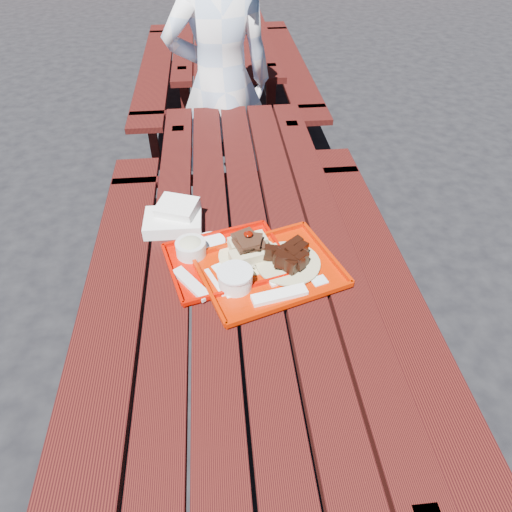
% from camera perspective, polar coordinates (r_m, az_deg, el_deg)
% --- Properties ---
extents(ground, '(60.00, 60.00, 0.00)m').
position_cam_1_polar(ground, '(2.24, -0.38, -13.19)').
color(ground, black).
rests_on(ground, ground).
extents(picnic_table_near, '(1.41, 2.40, 0.75)m').
position_cam_1_polar(picnic_table_near, '(1.81, -0.46, -2.97)').
color(picnic_table_near, '#42110C').
rests_on(picnic_table_near, ground).
extents(picnic_table_far, '(1.41, 2.40, 0.75)m').
position_cam_1_polar(picnic_table_far, '(4.27, -4.23, 24.40)').
color(picnic_table_far, '#42110C').
rests_on(picnic_table_far, ground).
extents(near_tray, '(0.47, 0.40, 0.13)m').
position_cam_1_polar(near_tray, '(1.60, -3.88, 0.33)').
color(near_tray, '#B10B00').
rests_on(near_tray, picnic_table_near).
extents(far_tray, '(0.54, 0.48, 0.08)m').
position_cam_1_polar(far_tray, '(1.54, 1.54, -1.82)').
color(far_tray, '#B51D00').
rests_on(far_tray, picnic_table_near).
extents(white_cloth, '(0.22, 0.19, 0.09)m').
position_cam_1_polar(white_cloth, '(1.77, -10.17, 4.73)').
color(white_cloth, white).
rests_on(white_cloth, picnic_table_near).
extents(person, '(0.66, 0.48, 1.67)m').
position_cam_1_polar(person, '(2.78, -4.38, 20.60)').
color(person, '#B7D0F5').
rests_on(person, ground).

